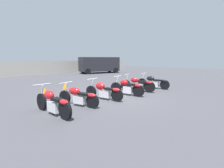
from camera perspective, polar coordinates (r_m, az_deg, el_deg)
ground_plane at (r=8.91m, az=0.10°, el=-4.15°), size 60.00×60.00×0.00m
fence_back at (r=20.93m, az=-30.97°, el=4.14°), size 40.00×0.04×1.63m
motorcycle_slot_0 at (r=6.36m, az=-18.74°, el=-5.79°), size 0.67×2.22×1.00m
motorcycle_slot_1 at (r=7.26m, az=-10.85°, el=-3.92°), size 0.76×2.01×0.94m
motorcycle_slot_2 at (r=8.25m, az=-2.65°, el=-2.19°), size 0.73×2.11×0.96m
motorcycle_slot_3 at (r=9.21m, az=5.07°, el=-1.13°), size 0.69×1.99×1.00m
motorcycle_slot_4 at (r=10.34m, az=8.48°, el=-0.08°), size 0.77×2.10×1.01m
motorcycle_slot_5 at (r=11.61m, az=13.47°, el=0.61°), size 0.74×2.16×0.96m
parked_van at (r=23.07m, az=-4.17°, el=6.45°), size 5.44×3.54×2.08m
traffic_cone_near at (r=10.06m, az=-21.04°, el=-2.10°), size 0.29×0.29×0.40m
traffic_cone_far at (r=11.57m, az=-15.04°, el=-0.38°), size 0.32×0.32×0.46m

